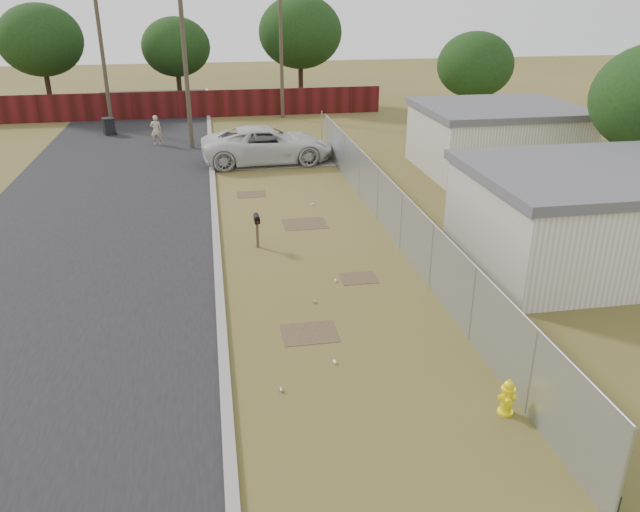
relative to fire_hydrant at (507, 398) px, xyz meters
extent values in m
plane|color=brown|center=(-2.70, 8.92, -0.38)|extent=(120.00, 120.00, 0.00)
cube|color=black|center=(-10.20, 16.92, -0.37)|extent=(9.00, 60.00, 0.02)
cube|color=gray|center=(-5.70, 16.92, -0.32)|extent=(0.25, 60.00, 0.12)
cube|color=gray|center=(-2.70, 20.42, -0.37)|extent=(6.20, 1.00, 0.03)
cylinder|color=#989BA0|center=(0.40, -3.08, 0.62)|extent=(0.06, 0.06, 2.00)
cylinder|color=#989BA0|center=(0.40, -0.08, 0.62)|extent=(0.06, 0.06, 2.00)
cylinder|color=#989BA0|center=(0.40, 2.92, 0.62)|extent=(0.06, 0.06, 2.00)
cylinder|color=#989BA0|center=(0.40, 5.92, 0.62)|extent=(0.06, 0.06, 2.00)
cylinder|color=#989BA0|center=(0.40, 8.92, 0.62)|extent=(0.06, 0.06, 2.00)
cylinder|color=#989BA0|center=(0.40, 11.92, 0.62)|extent=(0.06, 0.06, 2.00)
cylinder|color=#989BA0|center=(0.40, 14.92, 0.62)|extent=(0.06, 0.06, 2.00)
cylinder|color=#989BA0|center=(0.40, 17.92, 0.62)|extent=(0.06, 0.06, 2.00)
cylinder|color=#989BA0|center=(0.40, 20.92, 0.62)|extent=(0.06, 0.06, 2.00)
cylinder|color=#989BA0|center=(0.40, 23.92, 0.62)|extent=(0.06, 0.06, 2.00)
cylinder|color=#989BA0|center=(0.40, 9.92, 1.62)|extent=(0.04, 26.00, 0.04)
cube|color=gray|center=(0.40, 9.92, 0.62)|extent=(0.01, 26.00, 2.00)
cube|color=black|center=(0.46, 9.92, -0.08)|extent=(0.03, 26.00, 0.60)
cube|color=#4F1012|center=(-8.70, 33.92, 0.52)|extent=(30.00, 0.12, 1.80)
cylinder|color=brown|center=(-6.70, 24.92, 4.12)|extent=(0.24, 0.24, 9.00)
cylinder|color=brown|center=(-11.70, 30.92, 4.12)|extent=(0.24, 0.24, 9.00)
cylinder|color=brown|center=(-0.70, 32.92, 4.12)|extent=(0.24, 0.24, 9.00)
cube|color=silver|center=(6.30, 6.92, 1.02)|extent=(8.00, 6.00, 2.80)
cube|color=#525258|center=(6.30, 6.92, 2.57)|extent=(8.32, 6.24, 0.30)
cube|color=silver|center=(7.80, 17.92, 1.02)|extent=(7.00, 6.00, 2.80)
cube|color=#525258|center=(7.80, 17.92, 2.57)|extent=(7.28, 6.24, 0.30)
cylinder|color=black|center=(-16.70, 37.92, 1.27)|extent=(0.36, 0.36, 3.30)
ellipsoid|color=black|center=(-16.70, 37.92, 4.49)|extent=(5.70, 5.70, 4.84)
cylinder|color=black|center=(-7.70, 38.92, 1.05)|extent=(0.36, 0.36, 2.86)
ellipsoid|color=black|center=(-7.70, 38.92, 3.84)|extent=(4.94, 4.94, 4.20)
cylinder|color=black|center=(1.30, 37.92, 1.38)|extent=(0.36, 0.36, 3.52)
ellipsoid|color=black|center=(1.30, 37.92, 4.82)|extent=(6.08, 6.08, 5.17)
cylinder|color=black|center=(10.30, 26.92, 0.94)|extent=(0.36, 0.36, 2.64)
ellipsoid|color=black|center=(10.30, 26.92, 3.52)|extent=(4.56, 4.56, 3.88)
cylinder|color=yellow|center=(0.00, 0.00, -0.35)|extent=(0.40, 0.40, 0.06)
cylinder|color=yellow|center=(0.00, 0.00, -0.06)|extent=(0.28, 0.28, 0.56)
cylinder|color=yellow|center=(0.00, 0.00, 0.21)|extent=(0.36, 0.36, 0.05)
sphere|color=yellow|center=(0.00, 0.00, 0.29)|extent=(0.27, 0.27, 0.22)
cylinder|color=yellow|center=(0.00, 0.00, 0.41)|extent=(0.05, 0.05, 0.06)
cylinder|color=yellow|center=(-0.13, 0.04, 0.00)|extent=(0.12, 0.13, 0.11)
cylinder|color=yellow|center=(0.13, -0.03, 0.00)|extent=(0.12, 0.13, 0.11)
cylinder|color=yellow|center=(-0.03, -0.13, 0.00)|extent=(0.16, 0.15, 0.13)
cube|color=brown|center=(-4.31, 9.94, 0.10)|extent=(0.09, 0.09, 0.97)
cube|color=black|center=(-4.31, 9.94, 0.62)|extent=(0.19, 0.47, 0.17)
cylinder|color=black|center=(-4.31, 9.94, 0.70)|extent=(0.19, 0.47, 0.17)
cube|color=red|center=(-4.30, 9.68, 0.62)|extent=(0.02, 0.04, 0.10)
imported|color=silver|center=(-2.88, 21.16, 0.52)|extent=(6.63, 3.28, 1.81)
imported|color=#BEAB8B|center=(-8.63, 26.06, 0.45)|extent=(0.62, 0.42, 1.67)
cube|color=black|center=(-11.63, 29.27, 0.10)|extent=(0.78, 0.78, 0.96)
cube|color=black|center=(-11.63, 29.27, 0.60)|extent=(0.86, 0.86, 0.08)
cylinder|color=black|center=(-11.24, 29.10, -0.28)|extent=(0.12, 0.20, 0.20)
cylinder|color=white|center=(-3.12, 2.45, -0.34)|extent=(0.08, 0.11, 0.07)
cylinder|color=#A5A5AA|center=(-3.08, 5.55, -0.34)|extent=(0.09, 0.12, 0.07)
cylinder|color=white|center=(-2.25, 6.79, -0.34)|extent=(0.10, 0.12, 0.07)
cylinder|color=#A5A5AA|center=(-4.49, 1.55, -0.34)|extent=(0.08, 0.11, 0.07)
cylinder|color=white|center=(-1.75, 14.04, -0.34)|extent=(0.12, 0.11, 0.07)
camera|label=1|loc=(-5.63, -9.77, 7.72)|focal=35.00mm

